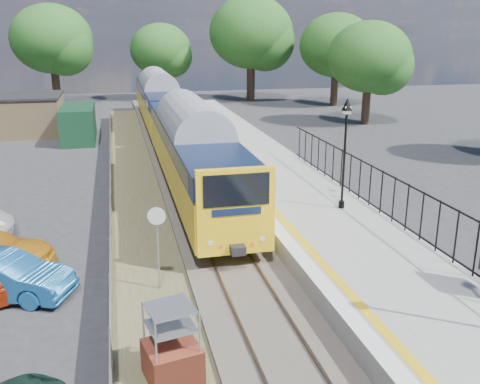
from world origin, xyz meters
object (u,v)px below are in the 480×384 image
object	(u,v)px
victorian_lamp_north	(346,128)
brick_plinth	(172,345)
speed_sign	(157,234)
car_blue	(4,276)
train	(171,117)

from	to	relation	value
victorian_lamp_north	brick_plinth	bearing A→B (deg)	-132.81
brick_plinth	victorian_lamp_north	bearing A→B (deg)	47.19
speed_sign	car_blue	size ratio (longest dim) A/B	0.66
brick_plinth	car_blue	size ratio (longest dim) A/B	0.46
brick_plinth	speed_sign	xyz separation A→B (m)	(0.09, 4.72, 0.99)
speed_sign	car_blue	world-z (taller)	speed_sign
train	speed_sign	size ratio (longest dim) A/B	14.37
train	brick_plinth	world-z (taller)	train
train	speed_sign	distance (m)	21.25
train	brick_plinth	xyz separation A→B (m)	(-2.78, -25.80, -1.39)
train	victorian_lamp_north	bearing A→B (deg)	-72.76
victorian_lamp_north	car_blue	size ratio (longest dim) A/B	1.07
brick_plinth	speed_sign	size ratio (longest dim) A/B	0.70
victorian_lamp_north	train	distance (m)	17.99
brick_plinth	train	bearing A→B (deg)	83.86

